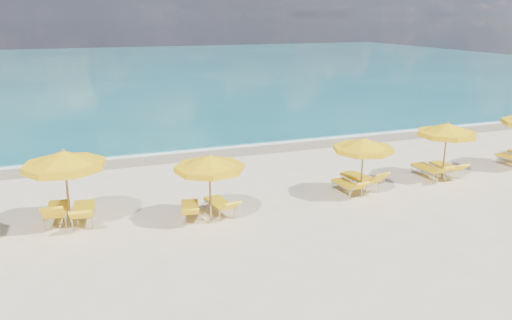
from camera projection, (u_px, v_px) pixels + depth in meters
name	position (u px, v px, depth m)	size (l,w,h in m)	color
ground_plane	(271.00, 205.00, 17.01)	(120.00, 120.00, 0.00)	beige
ocean	(123.00, 68.00, 60.25)	(120.00, 80.00, 0.30)	#126268
wet_sand_band	(213.00, 152.00, 23.67)	(120.00, 2.60, 0.01)	tan
foam_line	(209.00, 148.00, 24.39)	(120.00, 1.20, 0.03)	white
whitecap_near	(76.00, 121.00, 30.33)	(14.00, 0.36, 0.05)	white
whitecap_far	(253.00, 93.00, 41.28)	(18.00, 0.30, 0.05)	white
umbrella_2	(64.00, 160.00, 14.75)	(2.88, 2.88, 2.47)	#A47852
umbrella_3	(209.00, 163.00, 15.22)	(2.50, 2.50, 2.21)	#A47852
umbrella_4	(363.00, 145.00, 17.44)	(2.30, 2.30, 2.18)	#A47852
umbrella_5	(447.00, 130.00, 19.23)	(2.96, 2.96, 2.31)	#A47852
lounger_2_left	(58.00, 215.00, 15.56)	(0.82, 1.98, 0.94)	#A5A8AD
lounger_2_right	(84.00, 215.00, 15.56)	(0.83, 2.04, 0.84)	#A5A8AD
lounger_3_left	(190.00, 212.00, 15.91)	(0.89, 1.76, 0.72)	#A5A8AD
lounger_3_right	(220.00, 208.00, 16.23)	(0.83, 1.80, 0.76)	#A5A8AD
lounger_4_left	(347.00, 188.00, 18.07)	(0.67, 1.70, 0.75)	#A5A8AD
lounger_4_right	(361.00, 183.00, 18.54)	(1.01, 2.06, 0.95)	#A5A8AD
lounger_5_left	(429.00, 173.00, 19.78)	(0.75, 1.94, 0.82)	#A5A8AD
lounger_5_right	(446.00, 170.00, 20.14)	(0.65, 1.78, 0.77)	#A5A8AD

